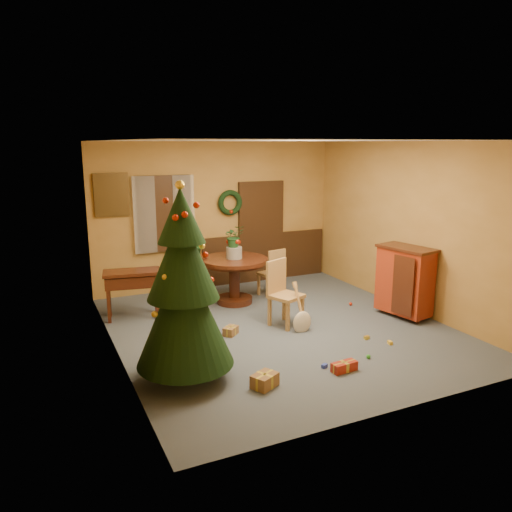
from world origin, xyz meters
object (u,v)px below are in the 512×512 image
dining_table (234,272)px  chair_near (282,291)px  sideboard (405,280)px  christmas_tree (183,289)px  writing_desk (132,282)px

dining_table → chair_near: (0.27, -1.35, -0.02)m
dining_table → sideboard: 2.97m
dining_table → christmas_tree: 3.14m
dining_table → chair_near: 1.37m
chair_near → christmas_tree: bearing=-148.3°
dining_table → writing_desk: dining_table is taller
writing_desk → sideboard: (4.15, -1.84, 0.03)m
sideboard → chair_near: bearing=165.5°
chair_near → sideboard: (2.04, -0.53, 0.08)m
writing_desk → sideboard: 4.54m
dining_table → chair_near: bearing=-78.7°
chair_near → writing_desk: size_ratio=1.07×
chair_near → christmas_tree: size_ratio=0.43×
sideboard → christmas_tree: bearing=-170.2°
dining_table → christmas_tree: (-1.71, -2.57, 0.58)m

